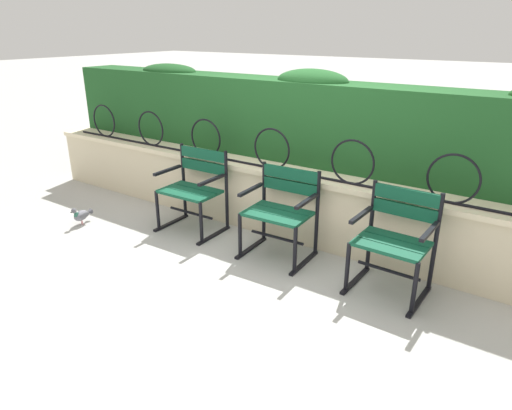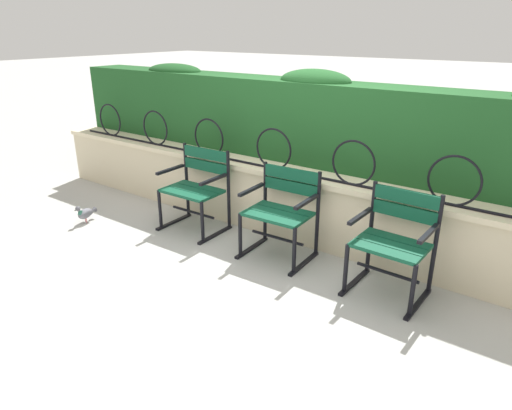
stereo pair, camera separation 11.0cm
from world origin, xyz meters
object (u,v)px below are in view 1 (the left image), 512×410
object	(u,v)px
park_chair_right	(395,238)
park_chair_centre	(281,209)
pigeon_near_chairs	(81,215)
park_chair_left	(195,187)

from	to	relation	value
park_chair_right	park_chair_centre	bearing A→B (deg)	178.98
park_chair_right	pigeon_near_chairs	distance (m)	3.34
park_chair_left	park_chair_right	xyz separation A→B (m)	(2.15, -0.02, -0.01)
park_chair_centre	park_chair_right	bearing A→B (deg)	-1.02
park_chair_right	park_chair_left	bearing A→B (deg)	179.51
park_chair_centre	park_chair_right	size ratio (longest dim) A/B	0.98
park_chair_right	pigeon_near_chairs	xyz separation A→B (m)	(-3.26, -0.63, -0.35)
park_chair_left	park_chair_right	size ratio (longest dim) A/B	1.02
park_chair_left	park_chair_right	distance (m)	2.15
park_chair_left	park_chair_right	bearing A→B (deg)	-0.49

